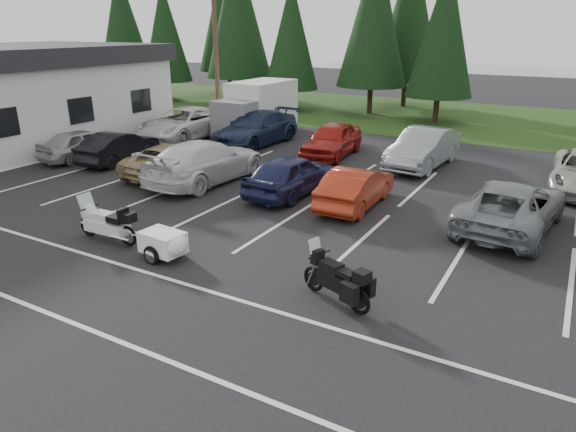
% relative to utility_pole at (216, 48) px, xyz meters
% --- Properties ---
extents(ground, '(120.00, 120.00, 0.00)m').
position_rel_utility_pole_xyz_m(ground, '(10.00, -12.00, -4.70)').
color(ground, black).
rests_on(ground, ground).
extents(grass_strip, '(80.00, 16.00, 0.01)m').
position_rel_utility_pole_xyz_m(grass_strip, '(10.00, 12.00, -4.69)').
color(grass_strip, '#223D13').
rests_on(grass_strip, ground).
extents(lake_water, '(70.00, 50.00, 0.02)m').
position_rel_utility_pole_xyz_m(lake_water, '(14.00, 43.00, -4.70)').
color(lake_water, slate).
rests_on(lake_water, ground).
extents(utility_pole, '(1.60, 0.26, 9.00)m').
position_rel_utility_pole_xyz_m(utility_pole, '(0.00, 0.00, 0.00)').
color(utility_pole, '#473321').
rests_on(utility_pole, ground).
extents(box_truck, '(2.40, 5.60, 2.90)m').
position_rel_utility_pole_xyz_m(box_truck, '(2.00, 0.50, -3.25)').
color(box_truck, silver).
rests_on(box_truck, ground).
extents(stall_markings, '(32.00, 16.00, 0.01)m').
position_rel_utility_pole_xyz_m(stall_markings, '(10.00, -10.00, -4.69)').
color(stall_markings, silver).
rests_on(stall_markings, ground).
extents(conifer_0, '(4.58, 4.58, 10.66)m').
position_rel_utility_pole_xyz_m(conifer_0, '(-18.00, 10.50, 1.53)').
color(conifer_0, '#332316').
rests_on(conifer_0, ground).
extents(conifer_1, '(3.96, 3.96, 9.22)m').
position_rel_utility_pole_xyz_m(conifer_1, '(-12.00, 9.20, 0.69)').
color(conifer_1, '#332316').
rests_on(conifer_1, ground).
extents(conifer_2, '(5.10, 5.10, 11.89)m').
position_rel_utility_pole_xyz_m(conifer_2, '(-6.00, 10.80, 2.25)').
color(conifer_2, '#332316').
rests_on(conifer_2, ground).
extents(conifer_3, '(3.87, 3.87, 9.02)m').
position_rel_utility_pole_xyz_m(conifer_3, '(-0.50, 9.40, 0.57)').
color(conifer_3, '#332316').
rests_on(conifer_3, ground).
extents(conifer_4, '(4.80, 4.80, 11.17)m').
position_rel_utility_pole_xyz_m(conifer_4, '(5.00, 10.90, 1.83)').
color(conifer_4, '#332316').
rests_on(conifer_4, ground).
extents(conifer_5, '(4.14, 4.14, 9.63)m').
position_rel_utility_pole_xyz_m(conifer_5, '(10.00, 9.60, 0.93)').
color(conifer_5, '#332316').
rests_on(conifer_5, ground).
extents(conifer_back_a, '(5.28, 5.28, 12.30)m').
position_rel_utility_pole_xyz_m(conifer_back_a, '(-10.00, 15.00, 2.49)').
color(conifer_back_a, '#332316').
rests_on(conifer_back_a, ground).
extents(conifer_back_b, '(4.97, 4.97, 11.58)m').
position_rel_utility_pole_xyz_m(conifer_back_b, '(6.00, 15.50, 2.07)').
color(conifer_back_b, '#332316').
rests_on(conifer_back_b, ground).
extents(car_near_0, '(2.03, 4.27, 1.41)m').
position_rel_utility_pole_xyz_m(car_near_0, '(-1.71, -8.14, -3.99)').
color(car_near_0, '#A5A5A9').
rests_on(car_near_0, ground).
extents(car_near_1, '(1.85, 4.30, 1.38)m').
position_rel_utility_pole_xyz_m(car_near_1, '(0.15, -7.74, -4.01)').
color(car_near_1, black).
rests_on(car_near_1, ground).
extents(car_near_2, '(2.36, 4.83, 1.32)m').
position_rel_utility_pole_xyz_m(car_near_2, '(3.91, -8.22, -4.04)').
color(car_near_2, tan).
rests_on(car_near_2, ground).
extents(car_near_3, '(2.55, 5.78, 1.65)m').
position_rel_utility_pole_xyz_m(car_near_3, '(5.57, -8.30, -3.87)').
color(car_near_3, silver).
rests_on(car_near_3, ground).
extents(car_near_4, '(1.96, 4.47, 1.50)m').
position_rel_utility_pole_xyz_m(car_near_4, '(9.28, -8.08, -3.95)').
color(car_near_4, '#1B1E43').
rests_on(car_near_4, ground).
extents(car_near_5, '(1.54, 4.13, 1.35)m').
position_rel_utility_pole_xyz_m(car_near_5, '(11.86, -8.15, -4.02)').
color(car_near_5, '#A02A14').
rests_on(car_near_5, ground).
extents(car_near_6, '(2.96, 5.49, 1.46)m').
position_rel_utility_pole_xyz_m(car_near_6, '(16.76, -7.78, -3.97)').
color(car_near_6, slate).
rests_on(car_near_6, ground).
extents(car_far_0, '(2.77, 5.98, 1.66)m').
position_rel_utility_pole_xyz_m(car_far_0, '(-0.64, -2.26, -3.87)').
color(car_far_0, silver).
rests_on(car_far_0, ground).
extents(car_far_1, '(2.53, 5.81, 1.66)m').
position_rel_utility_pole_xyz_m(car_far_1, '(3.53, -1.57, -3.87)').
color(car_far_1, '#18223D').
rests_on(car_far_1, ground).
extents(car_far_2, '(2.19, 4.71, 1.56)m').
position_rel_utility_pole_xyz_m(car_far_2, '(8.07, -1.94, -3.92)').
color(car_far_2, maroon).
rests_on(car_far_2, ground).
extents(car_far_3, '(2.15, 5.13, 1.65)m').
position_rel_utility_pole_xyz_m(car_far_3, '(12.37, -1.78, -3.87)').
color(car_far_3, gray).
rests_on(car_far_3, ground).
extents(touring_motorcycle, '(2.42, 0.79, 1.33)m').
position_rel_utility_pole_xyz_m(touring_motorcycle, '(6.88, -14.53, -4.03)').
color(touring_motorcycle, silver).
rests_on(touring_motorcycle, ground).
extents(cargo_trailer, '(1.71, 1.05, 0.76)m').
position_rel_utility_pole_xyz_m(cargo_trailer, '(9.07, -14.62, -4.32)').
color(cargo_trailer, white).
rests_on(cargo_trailer, ground).
extents(adventure_motorcycle, '(2.33, 1.44, 1.34)m').
position_rel_utility_pole_xyz_m(adventure_motorcycle, '(14.01, -14.48, -4.03)').
color(adventure_motorcycle, black).
rests_on(adventure_motorcycle, ground).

